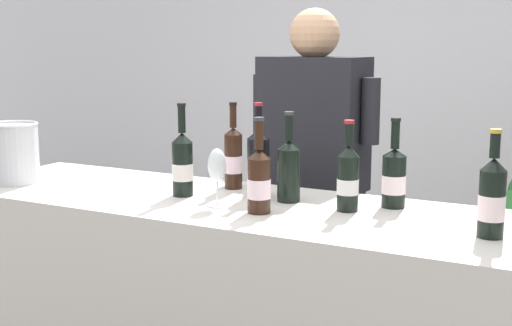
# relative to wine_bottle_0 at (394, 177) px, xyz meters

# --- Properties ---
(wall_back) EXTENTS (8.00, 0.10, 2.80)m
(wall_back) POSITION_rel_wine_bottle_0_xyz_m (-0.58, 2.41, 0.28)
(wall_back) COLOR white
(wall_back) RESTS_ON ground_plane
(wine_bottle_0) EXTENTS (0.08, 0.08, 0.31)m
(wine_bottle_0) POSITION_rel_wine_bottle_0_xyz_m (0.00, 0.00, 0.00)
(wine_bottle_0) COLOR black
(wine_bottle_0) RESTS_ON counter
(wine_bottle_1) EXTENTS (0.08, 0.08, 0.33)m
(wine_bottle_1) POSITION_rel_wine_bottle_0_xyz_m (-0.36, -0.09, 0.01)
(wine_bottle_1) COLOR black
(wine_bottle_1) RESTS_ON counter
(wine_bottle_2) EXTENTS (0.07, 0.07, 0.34)m
(wine_bottle_2) POSITION_rel_wine_bottle_0_xyz_m (-0.65, 0.02, 0.02)
(wine_bottle_2) COLOR black
(wine_bottle_2) RESTS_ON counter
(wine_bottle_3) EXTENTS (0.08, 0.08, 0.35)m
(wine_bottle_3) POSITION_rel_wine_bottle_0_xyz_m (-0.75, -0.19, 0.02)
(wine_bottle_3) COLOR black
(wine_bottle_3) RESTS_ON counter
(wine_bottle_4) EXTENTS (0.08, 0.08, 0.33)m
(wine_bottle_4) POSITION_rel_wine_bottle_0_xyz_m (-0.38, -0.29, 0.00)
(wine_bottle_4) COLOR black
(wine_bottle_4) RESTS_ON counter
(wine_bottle_5) EXTENTS (0.08, 0.08, 0.35)m
(wine_bottle_5) POSITION_rel_wine_bottle_0_xyz_m (-0.49, -0.07, 0.02)
(wine_bottle_5) COLOR black
(wine_bottle_5) RESTS_ON counter
(wine_bottle_6) EXTENTS (0.07, 0.07, 0.31)m
(wine_bottle_6) POSITION_rel_wine_bottle_0_xyz_m (-0.12, -0.12, 0.01)
(wine_bottle_6) COLOR black
(wine_bottle_6) RESTS_ON counter
(wine_bottle_7) EXTENTS (0.08, 0.08, 0.32)m
(wine_bottle_7) POSITION_rel_wine_bottle_0_xyz_m (0.37, -0.24, 0.01)
(wine_bottle_7) COLOR black
(wine_bottle_7) RESTS_ON counter
(wine_glass) EXTENTS (0.08, 0.08, 0.21)m
(wine_glass) POSITION_rel_wine_bottle_0_xyz_m (-0.55, -0.27, 0.03)
(wine_glass) COLOR silver
(wine_glass) RESTS_ON counter
(ice_bucket) EXTENTS (0.22, 0.22, 0.25)m
(ice_bucket) POSITION_rel_wine_bottle_0_xyz_m (-1.51, -0.31, 0.02)
(ice_bucket) COLOR silver
(ice_bucket) RESTS_ON counter
(person_server) EXTENTS (0.62, 0.28, 1.73)m
(person_server) POSITION_rel_wine_bottle_0_xyz_m (-0.52, 0.50, -0.28)
(person_server) COLOR black
(person_server) RESTS_ON ground_plane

